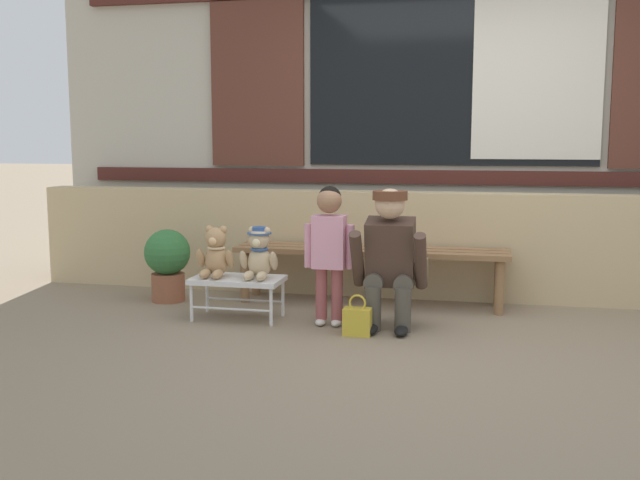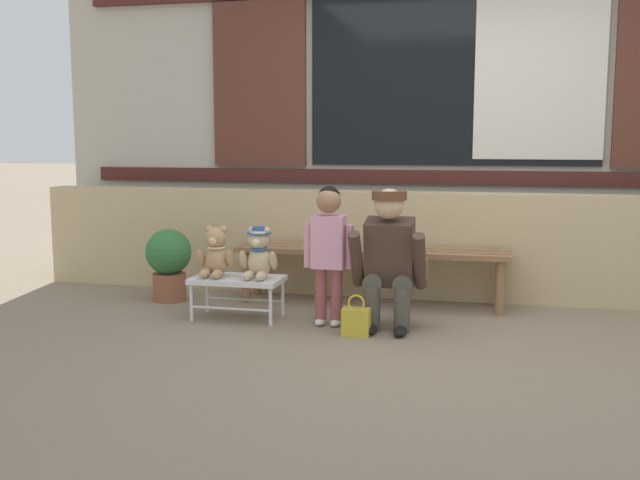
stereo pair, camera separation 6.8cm
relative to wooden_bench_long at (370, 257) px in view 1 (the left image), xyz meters
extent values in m
plane|color=#84725B|center=(0.55, -1.06, -0.37)|extent=(60.00, 60.00, 0.00)
cube|color=tan|center=(0.55, 0.37, 0.05)|extent=(6.93, 0.25, 0.85)
cube|color=#B7B2A3|center=(0.55, 0.89, 1.53)|extent=(7.07, 0.20, 3.80)
cube|color=#471E19|center=(0.55, 0.77, 0.58)|extent=(6.50, 0.04, 0.12)
cube|color=black|center=(0.55, 0.78, 1.38)|extent=(2.40, 0.03, 1.40)
cube|color=silver|center=(1.23, 0.76, 1.38)|extent=(1.02, 0.02, 1.29)
cube|color=#562D23|center=(-1.13, 0.77, 1.38)|extent=(0.84, 0.05, 1.43)
cube|color=#8E6642|center=(0.00, -0.14, 0.05)|extent=(2.10, 0.11, 0.04)
cube|color=#8E6642|center=(0.00, 0.00, 0.05)|extent=(2.10, 0.11, 0.04)
cube|color=#8E6642|center=(0.00, 0.14, 0.05)|extent=(2.10, 0.11, 0.04)
cylinder|color=#8E6642|center=(-0.97, -0.14, -0.17)|extent=(0.07, 0.07, 0.40)
cylinder|color=#8E6642|center=(-0.97, 0.14, -0.17)|extent=(0.07, 0.07, 0.40)
cylinder|color=#8E6642|center=(0.97, -0.14, -0.17)|extent=(0.07, 0.07, 0.40)
cylinder|color=#8E6642|center=(0.97, 0.14, -0.17)|extent=(0.07, 0.07, 0.40)
cube|color=silver|center=(-0.85, -0.67, -0.09)|extent=(0.64, 0.36, 0.04)
cylinder|color=silver|center=(-1.14, -0.82, -0.24)|extent=(0.02, 0.02, 0.26)
cylinder|color=silver|center=(-1.14, -0.52, -0.24)|extent=(0.02, 0.02, 0.26)
cylinder|color=silver|center=(-0.56, -0.82, -0.24)|extent=(0.02, 0.02, 0.26)
cylinder|color=silver|center=(-0.56, -0.52, -0.24)|extent=(0.02, 0.02, 0.26)
cylinder|color=silver|center=(-0.85, -0.82, -0.27)|extent=(0.58, 0.02, 0.02)
cylinder|color=silver|center=(-0.85, -0.52, -0.27)|extent=(0.58, 0.02, 0.02)
ellipsoid|color=tan|center=(-1.01, -0.65, 0.04)|extent=(0.17, 0.14, 0.22)
sphere|color=tan|center=(-1.01, -0.66, 0.20)|extent=(0.15, 0.15, 0.15)
sphere|color=#F4C188|center=(-1.01, -0.72, 0.19)|extent=(0.06, 0.06, 0.06)
sphere|color=tan|center=(-1.06, -0.65, 0.26)|extent=(0.06, 0.06, 0.06)
ellipsoid|color=tan|center=(-1.12, -0.68, 0.06)|extent=(0.06, 0.11, 0.16)
ellipsoid|color=tan|center=(-1.05, -0.77, -0.04)|extent=(0.06, 0.15, 0.06)
sphere|color=tan|center=(-0.95, -0.65, 0.26)|extent=(0.06, 0.06, 0.06)
ellipsoid|color=tan|center=(-0.90, -0.68, 0.06)|extent=(0.06, 0.11, 0.16)
ellipsoid|color=tan|center=(-0.96, -0.77, -0.04)|extent=(0.06, 0.15, 0.06)
torus|color=beige|center=(-1.01, -0.66, 0.13)|extent=(0.13, 0.13, 0.02)
ellipsoid|color=#CCB289|center=(-0.69, -0.65, 0.04)|extent=(0.17, 0.14, 0.22)
sphere|color=#CCB289|center=(-0.69, -0.66, 0.20)|extent=(0.15, 0.15, 0.15)
sphere|color=#FFEEBB|center=(-0.69, -0.72, 0.19)|extent=(0.06, 0.06, 0.06)
sphere|color=#CCB289|center=(-0.74, -0.65, 0.26)|extent=(0.06, 0.06, 0.06)
ellipsoid|color=#CCB289|center=(-0.80, -0.68, 0.06)|extent=(0.06, 0.11, 0.16)
ellipsoid|color=#CCB289|center=(-0.73, -0.77, -0.04)|extent=(0.06, 0.15, 0.06)
sphere|color=#CCB289|center=(-0.63, -0.65, 0.26)|extent=(0.06, 0.06, 0.06)
ellipsoid|color=#CCB289|center=(-0.58, -0.68, 0.06)|extent=(0.06, 0.11, 0.16)
ellipsoid|color=#CCB289|center=(-0.64, -0.77, -0.04)|extent=(0.06, 0.15, 0.06)
torus|color=#335699|center=(-0.69, -0.66, 0.13)|extent=(0.13, 0.13, 0.02)
cylinder|color=#335699|center=(-0.69, -0.66, 0.24)|extent=(0.17, 0.17, 0.01)
cylinder|color=#335699|center=(-0.69, -0.66, 0.27)|extent=(0.10, 0.10, 0.04)
cylinder|color=#994C4C|center=(-0.23, -0.71, -0.15)|extent=(0.08, 0.08, 0.36)
ellipsoid|color=silver|center=(-0.23, -0.73, -0.35)|extent=(0.07, 0.12, 0.05)
cylinder|color=#994C4C|center=(-0.12, -0.71, -0.15)|extent=(0.08, 0.08, 0.36)
ellipsoid|color=silver|center=(-0.12, -0.73, -0.35)|extent=(0.07, 0.12, 0.05)
cube|color=pink|center=(-0.17, -0.71, 0.21)|extent=(0.22, 0.15, 0.36)
cylinder|color=pink|center=(-0.32, -0.71, 0.18)|extent=(0.06, 0.06, 0.30)
cylinder|color=pink|center=(-0.03, -0.71, 0.18)|extent=(0.06, 0.06, 0.30)
sphere|color=#9E7051|center=(-0.17, -0.71, 0.49)|extent=(0.17, 0.17, 0.17)
sphere|color=black|center=(-0.17, -0.70, 0.51)|extent=(0.16, 0.16, 0.16)
cylinder|color=#4C473D|center=(0.14, -0.79, -0.22)|extent=(0.11, 0.11, 0.30)
cylinder|color=#4C473D|center=(0.14, -0.65, -0.05)|extent=(0.13, 0.32, 0.13)
ellipsoid|color=black|center=(0.14, -0.87, -0.34)|extent=(0.09, 0.20, 0.06)
cylinder|color=#4C473D|center=(0.34, -0.79, -0.22)|extent=(0.11, 0.11, 0.30)
cylinder|color=#4C473D|center=(0.34, -0.65, -0.05)|extent=(0.13, 0.32, 0.13)
ellipsoid|color=black|center=(0.34, -0.87, -0.34)|extent=(0.09, 0.20, 0.06)
cube|color=#473328|center=(0.24, -0.68, 0.15)|extent=(0.32, 0.30, 0.47)
cylinder|color=#473328|center=(0.03, -0.78, 0.11)|extent=(0.08, 0.28, 0.40)
cylinder|color=#473328|center=(0.45, -0.78, 0.11)|extent=(0.08, 0.28, 0.40)
sphere|color=#DBB28E|center=(0.24, -0.75, 0.48)|extent=(0.20, 0.20, 0.20)
cylinder|color=brown|center=(0.24, -0.75, 0.53)|extent=(0.23, 0.23, 0.06)
cube|color=brown|center=(0.43, -0.59, 0.01)|extent=(0.10, 0.22, 0.16)
cube|color=gold|center=(0.06, -0.93, -0.28)|extent=(0.18, 0.11, 0.18)
torus|color=gold|center=(0.06, -0.93, -0.16)|extent=(0.11, 0.01, 0.11)
cylinder|color=brown|center=(-1.58, -0.24, -0.26)|extent=(0.26, 0.26, 0.22)
sphere|color=#337038|center=(-1.58, -0.24, 0.02)|extent=(0.36, 0.36, 0.36)
camera|label=1|loc=(0.84, -5.55, 0.90)|focal=41.35mm
camera|label=2|loc=(0.91, -5.53, 0.90)|focal=41.35mm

